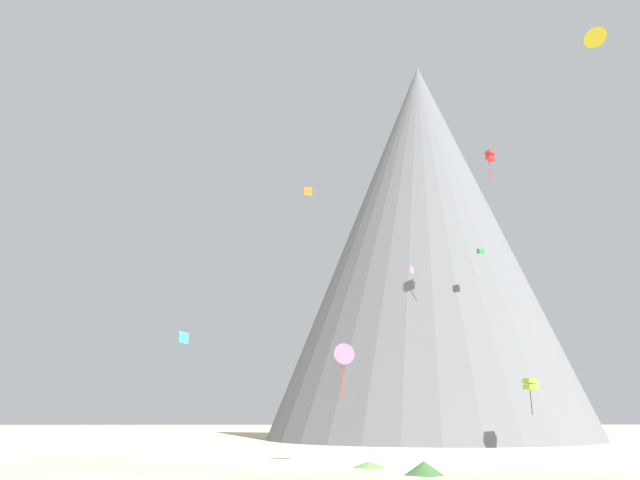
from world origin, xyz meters
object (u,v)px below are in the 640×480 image
(kite_red_high, at_px, (490,156))
(kite_orange_high, at_px, (308,191))
(kite_pink_mid, at_px, (412,270))
(kite_yellow_high, at_px, (596,38))
(bush_near_right, at_px, (369,464))
(kite_rainbow_low, at_px, (344,355))
(kite_lime_low, at_px, (531,384))
(kite_green_mid, at_px, (480,251))
(kite_violet_low, at_px, (398,356))
(kite_cyan_low, at_px, (184,338))
(bush_far_right, at_px, (424,468))
(rock_massif, at_px, (431,260))

(kite_red_high, bearing_deg, kite_orange_high, 67.60)
(kite_pink_mid, relative_size, kite_yellow_high, 0.38)
(bush_near_right, relative_size, kite_rainbow_low, 0.50)
(kite_lime_low, bearing_deg, kite_green_mid, -2.12)
(kite_violet_low, bearing_deg, kite_red_high, 139.96)
(kite_lime_low, bearing_deg, kite_pink_mid, 106.92)
(kite_cyan_low, relative_size, kite_orange_high, 0.89)
(bush_near_right, xyz_separation_m, kite_violet_low, (7.58, 36.44, 10.77))
(bush_far_right, bearing_deg, kite_violet_low, 83.74)
(rock_massif, height_order, kite_yellow_high, rock_massif)
(bush_far_right, xyz_separation_m, rock_massif, (12.94, 59.96, 27.04))
(bush_far_right, xyz_separation_m, kite_orange_high, (-7.07, 33.39, 29.61))
(kite_violet_low, height_order, kite_rainbow_low, kite_violet_low)
(kite_pink_mid, bearing_deg, rock_massif, -112.71)
(rock_massif, distance_m, kite_red_high, 27.51)
(kite_violet_low, relative_size, kite_rainbow_low, 1.12)
(kite_lime_low, relative_size, kite_green_mid, 4.11)
(kite_red_high, height_order, kite_rainbow_low, kite_red_high)
(kite_green_mid, bearing_deg, kite_rainbow_low, 37.94)
(kite_red_high, bearing_deg, kite_green_mid, -20.88)
(rock_massif, relative_size, kite_lime_low, 15.27)
(kite_lime_low, distance_m, kite_red_high, 28.22)
(kite_lime_low, bearing_deg, kite_cyan_low, 112.61)
(rock_massif, height_order, kite_pink_mid, rock_massif)
(kite_red_high, bearing_deg, kite_rainbow_low, 115.21)
(rock_massif, xyz_separation_m, kite_violet_low, (-8.21, -16.88, -16.49))
(kite_green_mid, xyz_separation_m, kite_red_high, (0.23, -6.17, 10.76))
(kite_lime_low, bearing_deg, kite_rainbow_low, 114.80)
(rock_massif, height_order, kite_rainbow_low, rock_massif)
(kite_cyan_low, distance_m, kite_yellow_high, 46.28)
(rock_massif, height_order, kite_red_high, rock_massif)
(kite_rainbow_low, bearing_deg, kite_green_mid, -134.57)
(kite_cyan_low, bearing_deg, kite_orange_high, 79.83)
(kite_orange_high, relative_size, kite_red_high, 0.24)
(kite_lime_low, xyz_separation_m, kite_orange_high, (-24.84, 2.37, 23.11))
(rock_massif, height_order, kite_cyan_low, rock_massif)
(kite_pink_mid, bearing_deg, kite_orange_high, -58.32)
(bush_far_right, bearing_deg, kite_green_mid, 68.79)
(bush_near_right, xyz_separation_m, kite_rainbow_low, (-1.49, 4.61, 8.31))
(rock_massif, distance_m, kite_yellow_high, 51.04)
(kite_violet_low, height_order, kite_yellow_high, kite_yellow_high)
(kite_green_mid, height_order, kite_orange_high, kite_orange_high)
(bush_far_right, height_order, kite_green_mid, kite_green_mid)
(kite_green_mid, relative_size, kite_orange_high, 0.97)
(rock_massif, height_order, kite_violet_low, rock_massif)
(kite_pink_mid, height_order, kite_green_mid, kite_green_mid)
(bush_far_right, bearing_deg, kite_pink_mid, 81.33)
(bush_far_right, distance_m, bush_near_right, 7.23)
(rock_massif, relative_size, kite_orange_high, 60.61)
(bush_far_right, height_order, kite_violet_low, kite_violet_low)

